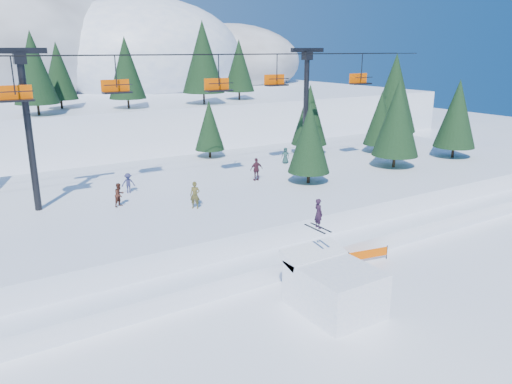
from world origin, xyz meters
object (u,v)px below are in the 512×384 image
jump_kicker (333,286)px  chairlift (182,97)px  banner_near (368,254)px  banner_far (368,233)px

jump_kicker → chairlift: size_ratio=0.12×
chairlift → banner_near: 17.35m
jump_kicker → chairlift: (-0.23, 16.98, 8.05)m
banner_near → banner_far: size_ratio=0.98×
chairlift → banner_far: (8.38, -11.15, -8.78)m
jump_kicker → chairlift: chairlift is taller
banner_far → jump_kicker: bearing=-144.4°
chairlift → banner_far: 16.48m
jump_kicker → banner_far: bearing=35.6°
banner_near → chairlift: bearing=113.0°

